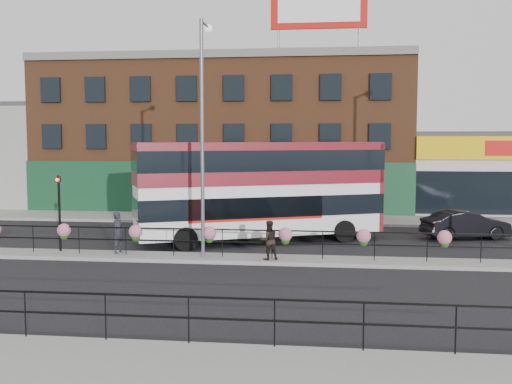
# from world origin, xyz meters

# --- Properties ---
(ground) EXTENTS (120.00, 120.00, 0.00)m
(ground) POSITION_xyz_m (0.00, 0.00, 0.00)
(ground) COLOR black
(ground) RESTS_ON ground
(south_pavement) EXTENTS (60.00, 4.00, 0.15)m
(south_pavement) POSITION_xyz_m (0.00, -12.00, 0.07)
(south_pavement) COLOR gray
(south_pavement) RESTS_ON ground
(north_pavement) EXTENTS (60.00, 4.00, 0.15)m
(north_pavement) POSITION_xyz_m (0.00, 12.00, 0.07)
(north_pavement) COLOR gray
(north_pavement) RESTS_ON ground
(median) EXTENTS (60.00, 1.60, 0.15)m
(median) POSITION_xyz_m (0.00, 0.00, 0.07)
(median) COLOR gray
(median) RESTS_ON ground
(yellow_line_inner) EXTENTS (60.00, 0.10, 0.01)m
(yellow_line_inner) POSITION_xyz_m (0.00, -9.70, 0.01)
(yellow_line_inner) COLOR gold
(yellow_line_inner) RESTS_ON ground
(yellow_line_outer) EXTENTS (60.00, 0.10, 0.01)m
(yellow_line_outer) POSITION_xyz_m (0.00, -9.88, 0.01)
(yellow_line_outer) COLOR gold
(yellow_line_outer) RESTS_ON ground
(brick_building) EXTENTS (25.00, 12.21, 10.30)m
(brick_building) POSITION_xyz_m (-4.00, 19.96, 5.13)
(brick_building) COLOR brown
(brick_building) RESTS_ON ground
(billboard) EXTENTS (6.00, 0.29, 4.40)m
(billboard) POSITION_xyz_m (2.50, 14.99, 13.18)
(billboard) COLOR red
(billboard) RESTS_ON brick_building
(median_railing) EXTENTS (30.04, 0.56, 1.23)m
(median_railing) POSITION_xyz_m (-0.00, 0.00, 1.05)
(median_railing) COLOR black
(median_railing) RESTS_ON median
(south_railing) EXTENTS (20.04, 0.05, 1.12)m
(south_railing) POSITION_xyz_m (-2.00, -10.10, 0.96)
(south_railing) COLOR black
(south_railing) RESTS_ON south_pavement
(double_decker_bus) EXTENTS (11.73, 7.18, 4.70)m
(double_decker_bus) POSITION_xyz_m (0.04, 4.51, 2.89)
(double_decker_bus) COLOR white
(double_decker_bus) RESTS_ON ground
(car) EXTENTS (3.70, 4.97, 1.38)m
(car) POSITION_xyz_m (9.87, 6.51, 0.69)
(car) COLOR black
(car) RESTS_ON ground
(pedestrian_a) EXTENTS (0.81, 0.70, 1.71)m
(pedestrian_a) POSITION_xyz_m (-5.41, 0.26, 1.01)
(pedestrian_a) COLOR #24242C
(pedestrian_a) RESTS_ON median
(pedestrian_b) EXTENTS (1.16, 1.11, 1.54)m
(pedestrian_b) POSITION_xyz_m (0.90, -0.34, 0.92)
(pedestrian_b) COLOR black
(pedestrian_b) RESTS_ON median
(lamp_column_west) EXTENTS (0.34, 1.65, 9.38)m
(lamp_column_west) POSITION_xyz_m (-1.75, 0.05, 5.71)
(lamp_column_west) COLOR slate
(lamp_column_west) RESTS_ON median
(traffic_light_median) EXTENTS (0.15, 0.28, 3.65)m
(traffic_light_median) POSITION_xyz_m (-8.00, 0.39, 2.47)
(traffic_light_median) COLOR black
(traffic_light_median) RESTS_ON median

